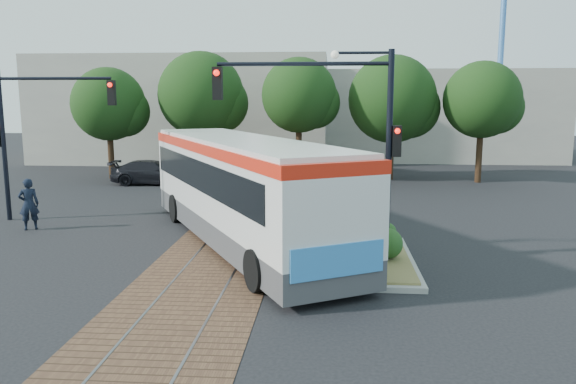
{
  "coord_description": "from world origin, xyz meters",
  "views": [
    {
      "loc": [
        3.44,
        -17.24,
        4.83
      ],
      "look_at": [
        1.94,
        2.08,
        1.6
      ],
      "focal_mm": 35.0,
      "sensor_mm": 36.0,
      "label": 1
    }
  ],
  "objects_px": {
    "officer": "(29,204)",
    "city_bus": "(241,185)",
    "parked_car": "(153,172)",
    "signal_pole_left": "(30,124)",
    "traffic_island": "(377,252)",
    "signal_pole_main": "(346,122)"
  },
  "relations": [
    {
      "from": "city_bus",
      "to": "officer",
      "type": "bearing_deg",
      "value": 142.63
    },
    {
      "from": "traffic_island",
      "to": "officer",
      "type": "relative_size",
      "value": 2.69
    },
    {
      "from": "parked_car",
      "to": "traffic_island",
      "type": "bearing_deg",
      "value": -145.14
    },
    {
      "from": "signal_pole_left",
      "to": "officer",
      "type": "xyz_separation_m",
      "value": [
        0.63,
        -1.6,
        -2.9
      ]
    },
    {
      "from": "parked_car",
      "to": "signal_pole_main",
      "type": "bearing_deg",
      "value": -147.36
    },
    {
      "from": "signal_pole_left",
      "to": "parked_car",
      "type": "height_order",
      "value": "signal_pole_left"
    },
    {
      "from": "officer",
      "to": "parked_car",
      "type": "relative_size",
      "value": 0.41
    },
    {
      "from": "traffic_island",
      "to": "signal_pole_left",
      "type": "xyz_separation_m",
      "value": [
        -13.19,
        4.89,
        3.54
      ]
    },
    {
      "from": "signal_pole_left",
      "to": "signal_pole_main",
      "type": "bearing_deg",
      "value": -21.45
    },
    {
      "from": "city_bus",
      "to": "parked_car",
      "type": "relative_size",
      "value": 2.75
    },
    {
      "from": "signal_pole_left",
      "to": "parked_car",
      "type": "xyz_separation_m",
      "value": [
        1.66,
        9.79,
        -3.18
      ]
    },
    {
      "from": "officer",
      "to": "city_bus",
      "type": "bearing_deg",
      "value": 142.5
    },
    {
      "from": "traffic_island",
      "to": "signal_pole_main",
      "type": "xyz_separation_m",
      "value": [
        -0.96,
        0.09,
        3.83
      ]
    },
    {
      "from": "city_bus",
      "to": "officer",
      "type": "xyz_separation_m",
      "value": [
        -8.18,
        1.27,
        -1.01
      ]
    },
    {
      "from": "city_bus",
      "to": "officer",
      "type": "relative_size",
      "value": 6.69
    },
    {
      "from": "traffic_island",
      "to": "parked_car",
      "type": "xyz_separation_m",
      "value": [
        -11.52,
        14.68,
        0.35
      ]
    },
    {
      "from": "traffic_island",
      "to": "signal_pole_left",
      "type": "bearing_deg",
      "value": 159.64
    },
    {
      "from": "traffic_island",
      "to": "signal_pole_main",
      "type": "relative_size",
      "value": 0.87
    },
    {
      "from": "signal_pole_left",
      "to": "officer",
      "type": "bearing_deg",
      "value": -68.59
    },
    {
      "from": "traffic_island",
      "to": "signal_pole_main",
      "type": "bearing_deg",
      "value": 174.64
    },
    {
      "from": "traffic_island",
      "to": "signal_pole_main",
      "type": "height_order",
      "value": "signal_pole_main"
    },
    {
      "from": "signal_pole_main",
      "to": "officer",
      "type": "height_order",
      "value": "signal_pole_main"
    }
  ]
}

